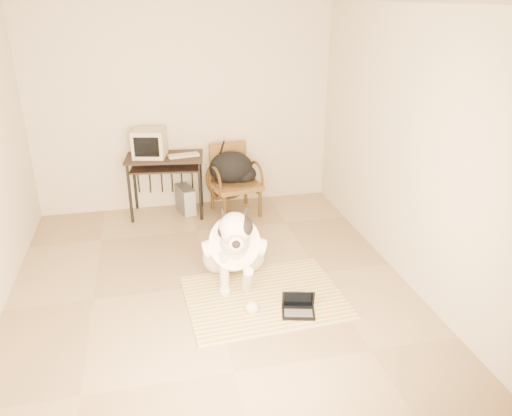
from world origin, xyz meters
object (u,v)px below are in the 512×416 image
object	(u,v)px
dog	(234,247)
pc_tower	(186,200)
laptop	(298,307)
computer_desk	(165,165)
crt_monitor	(150,143)
backpack	(233,169)
rattan_chair	(234,180)

from	to	relation	value
dog	pc_tower	distance (m)	1.95
pc_tower	laptop	bearing A→B (deg)	-72.97
computer_desk	pc_tower	world-z (taller)	computer_desk
laptop	pc_tower	distance (m)	2.74
crt_monitor	backpack	xyz separation A→B (m)	(1.06, -0.14, -0.38)
dog	pc_tower	size ratio (longest dim) A/B	3.32
dog	backpack	distance (m)	1.83
computer_desk	rattan_chair	distance (m)	0.94
rattan_chair	backpack	size ratio (longest dim) A/B	1.48
dog	crt_monitor	distance (m)	2.16
backpack	dog	bearing A→B (deg)	-100.11
rattan_chair	backpack	bearing A→B (deg)	-141.31
laptop	crt_monitor	world-z (taller)	crt_monitor
crt_monitor	pc_tower	world-z (taller)	crt_monitor
rattan_chair	dog	bearing A→B (deg)	-100.31
crt_monitor	rattan_chair	size ratio (longest dim) A/B	0.51
pc_tower	backpack	xyz separation A→B (m)	(0.65, -0.12, 0.44)
backpack	crt_monitor	bearing A→B (deg)	172.56
crt_monitor	backpack	bearing A→B (deg)	-7.44
dog	crt_monitor	xyz separation A→B (m)	(-0.74, 1.93, 0.61)
dog	computer_desk	xyz separation A→B (m)	(-0.57, 1.89, 0.32)
laptop	computer_desk	bearing A→B (deg)	111.86
laptop	rattan_chair	bearing A→B (deg)	93.36
computer_desk	laptop	bearing A→B (deg)	-68.14
crt_monitor	rattan_chair	world-z (taller)	crt_monitor
laptop	pc_tower	world-z (taller)	pc_tower
laptop	pc_tower	xyz separation A→B (m)	(-0.80, 2.62, 0.11)
dog	laptop	bearing A→B (deg)	-56.34
dog	pc_tower	world-z (taller)	dog
pc_tower	backpack	size ratio (longest dim) A/B	0.68
laptop	computer_desk	xyz separation A→B (m)	(-1.04, 2.60, 0.64)
computer_desk	dog	bearing A→B (deg)	-73.22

